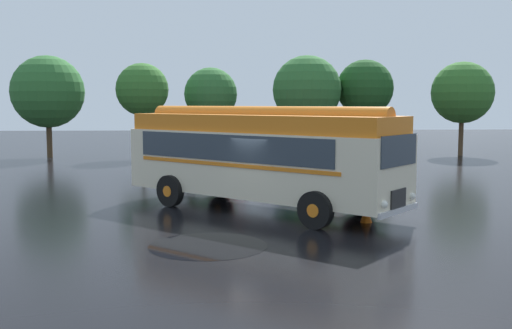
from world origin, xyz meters
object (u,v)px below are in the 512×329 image
vintage_bus (259,154)px  car_near_left (180,152)px  car_mid_right (277,152)px  traffic_cone (366,213)px  car_far_right (329,153)px  car_mid_left (231,152)px

vintage_bus → car_near_left: vintage_bus is taller
car_near_left → car_mid_right: 5.44m
vintage_bus → traffic_cone: 4.12m
vintage_bus → car_mid_right: vintage_bus is taller
vintage_bus → car_far_right: size_ratio=2.13×
vintage_bus → car_mid_left: size_ratio=2.14×
car_mid_left → car_mid_right: (2.62, -0.26, 0.00)m
car_far_right → traffic_cone: 15.33m
vintage_bus → car_far_right: (4.75, 13.07, -1.05)m
vintage_bus → car_far_right: vintage_bus is taller
car_mid_left → car_mid_right: 2.64m
car_mid_right → car_far_right: same height
car_far_right → vintage_bus: bearing=-110.0°
car_mid_right → car_far_right: (2.84, -0.72, 0.00)m
car_near_left → car_far_right: same height
car_near_left → car_mid_left: size_ratio=1.00×
car_mid_left → traffic_cone: car_mid_left is taller
vintage_bus → car_near_left: 14.17m
car_near_left → traffic_cone: car_near_left is taller
car_near_left → traffic_cone: bearing=-67.2°
vintage_bus → traffic_cone: bearing=-34.7°
car_far_right → traffic_cone: (-1.64, -15.23, -0.57)m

